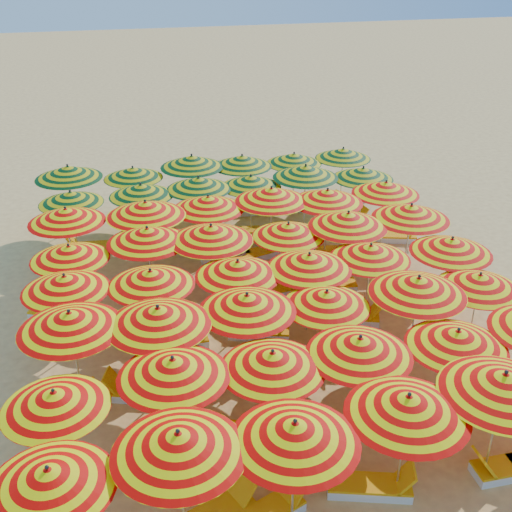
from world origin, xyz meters
name	(u,v)px	position (x,y,z in m)	size (l,w,h in m)	color
ground	(260,311)	(0.00, 0.00, 0.00)	(120.00, 120.00, 0.00)	#F5C36D
umbrella_0	(49,478)	(-5.40, -7.53, 2.10)	(2.83, 2.83, 2.39)	silver
umbrella_1	(178,443)	(-3.21, -7.39, 2.28)	(2.67, 2.67, 2.60)	silver
umbrella_2	(295,432)	(-1.15, -7.57, 2.25)	(3.11, 3.11, 2.56)	silver
umbrella_3	(408,405)	(1.14, -7.35, 2.25)	(3.02, 3.02, 2.56)	silver
umbrella_4	(504,384)	(3.17, -7.29, 2.36)	(2.81, 2.81, 2.69)	silver
umbrella_6	(55,400)	(-5.42, -5.40, 2.03)	(2.37, 2.37, 2.30)	silver
umbrella_7	(173,368)	(-3.05, -5.14, 2.21)	(3.10, 3.10, 2.52)	silver
umbrella_8	(273,361)	(-0.97, -5.28, 2.14)	(2.98, 2.98, 2.43)	silver
umbrella_9	(360,346)	(0.98, -5.28, 2.20)	(3.00, 3.00, 2.50)	silver
umbrella_10	(457,339)	(3.22, -5.42, 2.15)	(2.75, 2.75, 2.44)	silver
umbrella_12	(70,321)	(-5.15, -2.98, 2.29)	(2.52, 2.52, 2.60)	silver
umbrella_13	(158,316)	(-3.18, -3.26, 2.31)	(2.67, 2.67, 2.62)	silver
umbrella_14	(247,303)	(-1.04, -3.04, 2.24)	(2.91, 2.91, 2.54)	silver
umbrella_15	(326,299)	(0.98, -3.03, 2.07)	(2.26, 2.26, 2.35)	silver
umbrella_16	(418,286)	(3.28, -3.30, 2.30)	(2.62, 2.62, 2.62)	silver
umbrella_17	(479,281)	(5.14, -3.09, 2.07)	(2.69, 2.69, 2.35)	silver
umbrella_18	(65,283)	(-5.35, -0.89, 2.14)	(3.01, 3.01, 2.43)	silver
umbrella_19	(151,278)	(-3.19, -1.13, 2.15)	(2.95, 2.95, 2.44)	silver
umbrella_20	(238,269)	(-0.88, -1.15, 2.16)	(2.94, 2.94, 2.45)	silver
umbrella_21	(309,262)	(1.08, -1.26, 2.19)	(2.49, 2.49, 2.49)	silver
umbrella_22	(371,252)	(2.97, -0.99, 2.13)	(2.50, 2.50, 2.42)	silver
umbrella_23	(452,246)	(5.32, -1.24, 2.19)	(3.01, 3.01, 2.49)	silver
umbrella_24	(69,253)	(-5.30, 0.95, 2.10)	(2.45, 2.45, 2.38)	silver
umbrella_25	(147,235)	(-3.08, 1.26, 2.25)	(3.09, 3.09, 2.56)	silver
umbrella_26	(211,233)	(-1.26, 0.86, 2.31)	(2.79, 2.79, 2.63)	silver
umbrella_27	(288,230)	(1.12, 1.02, 2.09)	(2.40, 2.40, 2.38)	silver
umbrella_28	(348,220)	(2.99, 0.91, 2.29)	(2.90, 2.90, 2.61)	silver
umbrella_29	(411,212)	(5.11, 1.01, 2.30)	(2.86, 2.86, 2.61)	silver
umbrella_30	(66,215)	(-5.44, 3.30, 2.25)	(2.78, 2.78, 2.55)	silver
umbrella_31	(146,209)	(-2.99, 3.00, 2.36)	(3.05, 3.05, 2.68)	silver
umbrella_32	(208,203)	(-0.95, 3.37, 2.22)	(2.51, 2.51, 2.52)	silver
umbrella_33	(271,195)	(1.18, 3.35, 2.32)	(3.12, 3.12, 2.64)	silver
umbrella_34	(327,196)	(3.02, 2.97, 2.25)	(2.85, 2.85, 2.56)	silver
umbrella_35	(386,188)	(5.29, 3.38, 2.19)	(2.82, 2.82, 2.49)	silver
umbrella_36	(71,198)	(-5.38, 5.27, 2.06)	(2.84, 2.84, 2.34)	silver
umbrella_37	(141,190)	(-3.00, 5.30, 2.10)	(2.87, 2.87, 2.39)	silver
umbrella_38	(199,183)	(-0.97, 5.35, 2.16)	(2.99, 2.99, 2.45)	silver
umbrella_39	(251,181)	(0.93, 5.38, 2.07)	(2.61, 2.61, 2.35)	silver
umbrella_40	(306,172)	(3.00, 5.41, 2.26)	(3.11, 3.11, 2.57)	silver
umbrella_41	(363,173)	(5.14, 5.12, 2.12)	(2.57, 2.57, 2.41)	silver
umbrella_42	(68,172)	(-5.49, 7.24, 2.29)	(2.96, 2.96, 2.60)	silver
umbrella_43	(133,173)	(-3.17, 7.24, 2.07)	(2.78, 2.78, 2.35)	silver
umbrella_44	(192,161)	(-0.92, 7.45, 2.27)	(2.70, 2.70, 2.58)	silver
umbrella_45	(242,161)	(1.03, 7.38, 2.16)	(2.85, 2.85, 2.46)	silver
umbrella_46	(294,159)	(3.16, 7.48, 2.06)	(2.87, 2.87, 2.34)	silver
umbrella_47	(343,153)	(5.24, 7.54, 2.10)	(2.55, 2.55, 2.38)	silver
lounger_3	(372,486)	(0.64, -7.24, 0.15)	(1.83, 1.06, 0.69)	white
lounger_4	(510,467)	(3.67, -7.42, 0.15)	(1.73, 0.58, 0.69)	white
lounger_6	(199,431)	(-2.55, -4.88, 0.15)	(1.82, 0.99, 0.69)	white
lounger_7	(331,429)	(0.38, -5.47, 0.15)	(1.78, 0.74, 0.69)	white
lounger_8	(469,406)	(3.82, -5.48, 0.15)	(1.80, 0.85, 0.69)	white
lounger_9	(60,403)	(-5.66, -3.19, 0.15)	(1.80, 0.81, 0.69)	white
lounger_10	(140,392)	(-3.77, -3.19, 0.15)	(1.83, 1.09, 0.69)	white
lounger_11	(265,367)	(-0.53, -2.91, 0.15)	(1.81, 0.88, 0.69)	white
lounger_12	(307,369)	(0.48, -3.24, 0.15)	(1.81, 0.91, 0.69)	white
lounger_13	(490,342)	(5.74, -3.20, 0.15)	(1.83, 1.14, 0.69)	white
lounger_14	(179,342)	(-2.59, -1.28, 0.15)	(1.74, 0.61, 0.69)	white
lounger_15	(261,331)	(-0.28, -1.30, 0.15)	(1.82, 1.03, 0.69)	white
lounger_16	(351,317)	(2.46, -1.16, 0.15)	(1.83, 1.12, 0.69)	white
lounger_17	(57,313)	(-5.90, 0.98, 0.15)	(1.82, 1.22, 0.69)	white
lounger_18	(273,291)	(0.62, 0.80, 0.15)	(1.79, 0.80, 0.69)	white
lounger_19	(328,285)	(2.39, 0.74, 0.15)	(1.79, 0.78, 0.69)	white
lounger_20	(224,255)	(-0.44, 3.58, 0.15)	(1.74, 0.61, 0.69)	white
lounger_21	(254,255)	(0.59, 3.34, 0.15)	(1.83, 1.07, 0.69)	white
lounger_22	(341,251)	(3.62, 2.90, 0.15)	(1.80, 0.82, 0.69)	white
lounger_23	(393,237)	(5.89, 3.60, 0.15)	(1.82, 1.03, 0.69)	white
lounger_24	(92,247)	(-4.88, 5.20, 0.15)	(1.76, 0.69, 0.69)	white
lounger_25	(188,238)	(-1.48, 5.14, 0.15)	(1.83, 1.14, 0.69)	white
lounger_26	(236,232)	(0.33, 5.26, 0.15)	(1.79, 0.78, 0.69)	white
lounger_27	(346,222)	(4.64, 5.22, 0.15)	(1.80, 0.81, 0.69)	white
lounger_28	(153,221)	(-2.57, 7.00, 0.15)	(1.76, 0.69, 0.69)	white
lounger_29	(208,214)	(-0.42, 7.21, 0.15)	(1.76, 0.68, 0.69)	white
lounger_30	(258,209)	(1.63, 7.20, 0.15)	(1.74, 0.59, 0.69)	white
lounger_31	(280,206)	(2.56, 7.28, 0.15)	(1.82, 0.96, 0.69)	white
lounger_32	(353,199)	(5.74, 7.34, 0.15)	(1.82, 1.26, 0.69)	white
beachgoer_a	(241,257)	(-0.09, 2.25, 0.68)	(0.50, 0.33, 1.37)	tan
beachgoer_b	(339,264)	(2.87, 1.12, 0.67)	(0.65, 0.50, 1.33)	tan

